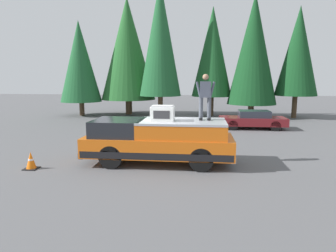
% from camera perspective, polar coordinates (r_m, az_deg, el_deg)
% --- Properties ---
extents(ground_plane, '(90.00, 90.00, 0.00)m').
position_cam_1_polar(ground_plane, '(11.73, -3.72, -6.70)').
color(ground_plane, '#565659').
extents(pickup_truck, '(2.01, 5.54, 1.65)m').
position_cam_1_polar(pickup_truck, '(11.26, -1.76, -2.77)').
color(pickup_truck, orange).
rests_on(pickup_truck, ground).
extents(compressor_unit, '(0.65, 0.84, 0.56)m').
position_cam_1_polar(compressor_unit, '(10.91, -1.02, 2.44)').
color(compressor_unit, silver).
rests_on(compressor_unit, pickup_truck).
extents(person_on_truck_bed, '(0.29, 0.72, 1.69)m').
position_cam_1_polar(person_on_truck_bed, '(11.12, 7.10, 5.74)').
color(person_on_truck_bed, '#4C515B').
rests_on(person_on_truck_bed, pickup_truck).
extents(parked_car_maroon, '(1.64, 4.10, 1.16)m').
position_cam_1_polar(parked_car_maroon, '(19.70, 15.80, 1.17)').
color(parked_car_maroon, maroon).
rests_on(parked_car_maroon, ground).
extents(traffic_cone, '(0.47, 0.47, 0.62)m').
position_cam_1_polar(traffic_cone, '(11.73, -24.63, -6.07)').
color(traffic_cone, black).
rests_on(traffic_cone, ground).
extents(conifer_far_left, '(3.25, 3.25, 8.68)m').
position_cam_1_polar(conifer_far_left, '(26.13, 23.50, 12.87)').
color(conifer_far_left, '#4C3826').
rests_on(conifer_far_left, ground).
extents(conifer_left, '(3.88, 3.88, 9.67)m').
position_cam_1_polar(conifer_left, '(25.20, 15.95, 13.78)').
color(conifer_left, '#4C3826').
rests_on(conifer_left, ground).
extents(conifer_center_left, '(3.32, 3.32, 8.92)m').
position_cam_1_polar(conifer_center_left, '(25.69, 8.44, 13.72)').
color(conifer_center_left, '#4C3826').
rests_on(conifer_center_left, ground).
extents(conifer_center_right, '(3.35, 3.35, 10.83)m').
position_cam_1_polar(conifer_center_right, '(24.75, -1.50, 16.31)').
color(conifer_center_right, '#4C3826').
rests_on(conifer_center_right, ground).
extents(conifer_right, '(4.70, 4.70, 9.96)m').
position_cam_1_polar(conifer_right, '(26.81, -7.68, 14.29)').
color(conifer_right, '#4C3826').
rests_on(conifer_right, ground).
extents(conifer_far_right, '(3.42, 3.42, 7.88)m').
position_cam_1_polar(conifer_far_right, '(26.64, -16.44, 11.66)').
color(conifer_far_right, '#4C3826').
rests_on(conifer_far_right, ground).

